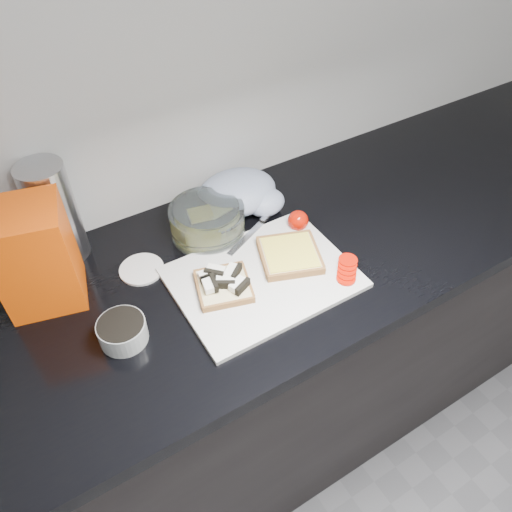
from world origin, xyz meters
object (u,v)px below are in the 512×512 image
(glass_bowl, at_px, (207,221))
(steel_canister, at_px, (54,213))
(bread_bag, at_px, (35,256))
(cutting_board, at_px, (263,278))

(glass_bowl, height_order, steel_canister, steel_canister)
(glass_bowl, xyz_separation_m, bread_bag, (-0.39, -0.00, 0.08))
(cutting_board, distance_m, steel_canister, 0.49)
(bread_bag, height_order, steel_canister, steel_canister)
(cutting_board, distance_m, glass_bowl, 0.21)
(steel_canister, bearing_deg, glass_bowl, -19.12)
(cutting_board, height_order, glass_bowl, glass_bowl)
(glass_bowl, bearing_deg, bread_bag, -179.75)
(bread_bag, xyz_separation_m, steel_canister, (0.07, 0.11, 0.00))
(glass_bowl, relative_size, bread_bag, 0.78)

